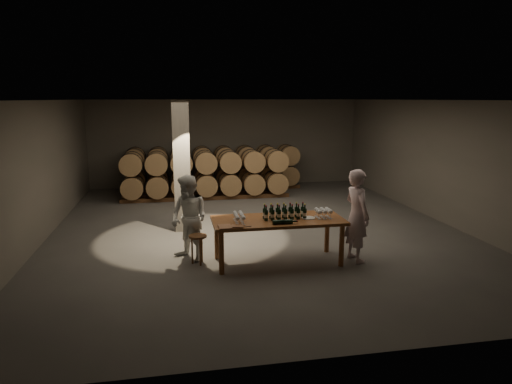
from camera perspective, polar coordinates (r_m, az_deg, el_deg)
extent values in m
plane|color=#504D4B|center=(11.64, -0.08, -4.53)|extent=(12.00, 12.00, 0.00)
plane|color=#605E59|center=(11.18, -0.08, 11.42)|extent=(12.00, 12.00, 0.00)
plane|color=#645F55|center=(17.20, -3.70, 6.13)|extent=(10.00, 0.00, 10.00)
plane|color=#645F55|center=(5.63, 11.01, -5.52)|extent=(10.00, 0.00, 10.00)
plane|color=#645F55|center=(11.52, -25.38, 2.31)|extent=(0.00, 12.00, 12.00)
plane|color=#645F55|center=(13.15, 21.94, 3.62)|extent=(0.00, 12.00, 12.00)
cube|color=slate|center=(11.32, -9.28, 3.15)|extent=(0.40, 0.40, 3.20)
cylinder|color=brown|center=(8.59, -4.35, -7.58)|extent=(0.10, 0.10, 0.84)
cylinder|color=brown|center=(9.13, 10.65, -6.58)|extent=(0.10, 0.10, 0.84)
cylinder|color=brown|center=(9.40, -4.91, -5.87)|extent=(0.10, 0.10, 0.84)
cylinder|color=brown|center=(9.89, 8.87, -5.08)|extent=(0.10, 0.10, 0.84)
cube|color=brown|center=(9.05, 2.77, -3.57)|extent=(2.60, 1.10, 0.06)
cube|color=brown|center=(16.28, -5.16, 0.32)|extent=(6.26, 0.10, 0.12)
cube|color=brown|center=(16.87, -5.35, 0.71)|extent=(6.26, 0.10, 0.12)
cylinder|color=#9C6E46|center=(16.49, -14.78, 1.57)|extent=(0.70, 0.95, 0.70)
cylinder|color=black|center=(16.23, -14.84, 1.41)|extent=(0.73, 0.04, 0.73)
cylinder|color=black|center=(16.74, -14.71, 1.72)|extent=(0.73, 0.04, 0.73)
cylinder|color=#9C6E46|center=(16.44, -12.07, 1.67)|extent=(0.70, 0.95, 0.70)
cylinder|color=black|center=(16.19, -12.09, 1.52)|extent=(0.73, 0.04, 0.73)
cylinder|color=black|center=(16.70, -12.05, 1.83)|extent=(0.73, 0.04, 0.73)
cylinder|color=#9C6E46|center=(16.44, -9.35, 1.77)|extent=(0.70, 0.95, 0.70)
cylinder|color=black|center=(16.18, -9.33, 1.62)|extent=(0.73, 0.04, 0.73)
cylinder|color=black|center=(16.69, -9.37, 1.92)|extent=(0.73, 0.04, 0.73)
cylinder|color=#9C6E46|center=(16.47, -6.64, 1.87)|extent=(0.70, 0.95, 0.70)
cylinder|color=black|center=(16.21, -6.57, 1.72)|extent=(0.73, 0.04, 0.73)
cylinder|color=black|center=(16.72, -6.70, 2.02)|extent=(0.73, 0.04, 0.73)
cylinder|color=#9C6E46|center=(16.54, -3.94, 1.96)|extent=(0.70, 0.95, 0.70)
cylinder|color=black|center=(16.28, -3.83, 1.81)|extent=(0.73, 0.04, 0.73)
cylinder|color=black|center=(16.79, -4.04, 2.11)|extent=(0.73, 0.04, 0.73)
cylinder|color=#9C6E46|center=(16.64, -1.27, 2.05)|extent=(0.70, 0.95, 0.70)
cylinder|color=black|center=(16.39, -1.12, 1.90)|extent=(0.73, 0.04, 0.73)
cylinder|color=black|center=(16.89, -1.41, 2.19)|extent=(0.73, 0.04, 0.73)
cylinder|color=#9C6E46|center=(16.78, 1.36, 2.13)|extent=(0.70, 0.95, 0.70)
cylinder|color=black|center=(16.53, 1.55, 1.98)|extent=(0.73, 0.04, 0.73)
cylinder|color=black|center=(17.03, 1.19, 2.27)|extent=(0.73, 0.04, 0.73)
cylinder|color=#9C6E46|center=(16.96, 3.95, 2.20)|extent=(0.70, 0.95, 0.70)
cylinder|color=black|center=(16.71, 4.17, 2.06)|extent=(0.73, 0.04, 0.73)
cylinder|color=black|center=(17.20, 3.73, 2.34)|extent=(0.73, 0.04, 0.73)
cylinder|color=#9C6E46|center=(16.38, -14.91, 4.12)|extent=(0.70, 0.95, 0.70)
cylinder|color=black|center=(16.12, -14.98, 4.00)|extent=(0.73, 0.04, 0.73)
cylinder|color=black|center=(16.64, -14.84, 4.23)|extent=(0.73, 0.04, 0.73)
cylinder|color=#9C6E46|center=(16.33, -12.18, 4.23)|extent=(0.70, 0.95, 0.70)
cylinder|color=black|center=(16.08, -12.20, 4.11)|extent=(0.73, 0.04, 0.73)
cylinder|color=black|center=(16.59, -12.15, 4.34)|extent=(0.73, 0.04, 0.73)
cylinder|color=#9C6E46|center=(16.33, -9.43, 4.33)|extent=(0.70, 0.95, 0.70)
cylinder|color=black|center=(16.07, -9.41, 4.22)|extent=(0.73, 0.04, 0.73)
cylinder|color=black|center=(16.59, -9.45, 4.44)|extent=(0.73, 0.04, 0.73)
cylinder|color=#9C6E46|center=(16.36, -6.70, 4.42)|extent=(0.70, 0.95, 0.70)
cylinder|color=black|center=(16.10, -6.63, 4.31)|extent=(0.73, 0.04, 0.73)
cylinder|color=black|center=(16.62, -6.76, 4.53)|extent=(0.73, 0.04, 0.73)
cylinder|color=#9C6E46|center=(16.43, -3.97, 4.51)|extent=(0.70, 0.95, 0.70)
cylinder|color=black|center=(16.17, -3.87, 4.39)|extent=(0.73, 0.04, 0.73)
cylinder|color=black|center=(16.69, -4.08, 4.61)|extent=(0.73, 0.04, 0.73)
cylinder|color=#9C6E46|center=(16.53, -1.28, 4.58)|extent=(0.70, 0.95, 0.70)
cylinder|color=black|center=(16.28, -1.13, 4.47)|extent=(0.73, 0.04, 0.73)
cylinder|color=black|center=(16.79, -1.42, 4.68)|extent=(0.73, 0.04, 0.73)
cylinder|color=#9C6E46|center=(16.68, 1.38, 4.64)|extent=(0.70, 0.95, 0.70)
cylinder|color=black|center=(16.42, 1.56, 4.53)|extent=(0.73, 0.04, 0.73)
cylinder|color=black|center=(16.93, 1.20, 4.74)|extent=(0.73, 0.04, 0.73)
cylinder|color=#9C6E46|center=(16.85, 3.98, 4.68)|extent=(0.70, 0.95, 0.70)
cylinder|color=black|center=(16.60, 4.21, 4.58)|extent=(0.73, 0.04, 0.73)
cylinder|color=black|center=(17.10, 3.77, 4.79)|extent=(0.73, 0.04, 0.73)
cube|color=brown|center=(14.88, -6.15, -0.78)|extent=(5.48, 0.10, 0.12)
cube|color=brown|center=(15.47, -6.32, -0.31)|extent=(5.48, 0.10, 0.12)
cylinder|color=#9C6E46|center=(15.11, -15.15, 0.66)|extent=(0.70, 0.95, 0.70)
cylinder|color=black|center=(14.86, -15.23, 0.47)|extent=(0.73, 0.04, 0.73)
cylinder|color=black|center=(15.37, -15.08, 0.84)|extent=(0.73, 0.04, 0.73)
cylinder|color=#9C6E46|center=(15.07, -12.20, 0.77)|extent=(0.70, 0.95, 0.70)
cylinder|color=black|center=(14.81, -12.22, 0.58)|extent=(0.73, 0.04, 0.73)
cylinder|color=black|center=(15.32, -12.17, 0.95)|extent=(0.73, 0.04, 0.73)
cylinder|color=#9C6E46|center=(15.06, -9.23, 0.88)|extent=(0.70, 0.95, 0.70)
cylinder|color=black|center=(14.80, -9.21, 0.69)|extent=(0.73, 0.04, 0.73)
cylinder|color=black|center=(15.32, -9.25, 1.06)|extent=(0.73, 0.04, 0.73)
cylinder|color=#9C6E46|center=(15.09, -6.27, 0.99)|extent=(0.70, 0.95, 0.70)
cylinder|color=black|center=(14.84, -6.19, 0.80)|extent=(0.73, 0.04, 0.73)
cylinder|color=black|center=(15.35, -6.34, 1.16)|extent=(0.73, 0.04, 0.73)
cylinder|color=#9C6E46|center=(15.17, -3.33, 1.09)|extent=(0.70, 0.95, 0.70)
cylinder|color=black|center=(14.91, -3.21, 0.91)|extent=(0.73, 0.04, 0.73)
cylinder|color=black|center=(15.42, -3.45, 1.26)|extent=(0.73, 0.04, 0.73)
cylinder|color=#9C6E46|center=(15.28, -0.43, 1.19)|extent=(0.70, 0.95, 0.70)
cylinder|color=black|center=(15.03, -0.26, 1.01)|extent=(0.73, 0.04, 0.73)
cylinder|color=black|center=(15.53, -0.59, 1.36)|extent=(0.73, 0.04, 0.73)
cylinder|color=#9C6E46|center=(15.43, 2.43, 1.28)|extent=(0.70, 0.95, 0.70)
cylinder|color=black|center=(15.19, 2.64, 1.11)|extent=(0.73, 0.04, 0.73)
cylinder|color=black|center=(15.68, 2.21, 1.45)|extent=(0.73, 0.04, 0.73)
cylinder|color=#9C6E46|center=(14.99, -15.30, 3.44)|extent=(0.70, 0.95, 0.70)
cylinder|color=black|center=(14.74, -15.38, 3.30)|extent=(0.73, 0.04, 0.73)
cylinder|color=black|center=(15.25, -15.22, 3.57)|extent=(0.73, 0.04, 0.73)
cylinder|color=#9C6E46|center=(14.95, -12.32, 3.56)|extent=(0.70, 0.95, 0.70)
cylinder|color=black|center=(14.69, -12.35, 3.42)|extent=(0.73, 0.04, 0.73)
cylinder|color=black|center=(15.21, -12.29, 3.69)|extent=(0.73, 0.04, 0.73)
cylinder|color=#9C6E46|center=(14.94, -9.32, 3.67)|extent=(0.70, 0.95, 0.70)
cylinder|color=black|center=(14.68, -9.30, 3.53)|extent=(0.73, 0.04, 0.73)
cylinder|color=black|center=(15.20, -9.34, 3.80)|extent=(0.73, 0.04, 0.73)
cylinder|color=#9C6E46|center=(14.98, -6.33, 3.77)|extent=(0.70, 0.95, 0.70)
cylinder|color=black|center=(14.72, -6.26, 3.63)|extent=(0.73, 0.04, 0.73)
cylinder|color=black|center=(15.23, -6.40, 3.90)|extent=(0.73, 0.04, 0.73)
cylinder|color=#9C6E46|center=(15.05, -3.36, 3.86)|extent=(0.70, 0.95, 0.70)
cylinder|color=black|center=(14.80, -3.24, 3.73)|extent=(0.73, 0.04, 0.73)
cylinder|color=black|center=(15.31, -3.49, 3.99)|extent=(0.73, 0.04, 0.73)
cylinder|color=#9C6E46|center=(15.17, -0.43, 3.94)|extent=(0.70, 0.95, 0.70)
cylinder|color=black|center=(14.91, -0.26, 3.81)|extent=(0.73, 0.04, 0.73)
cylinder|color=black|center=(15.42, -0.60, 4.06)|extent=(0.73, 0.04, 0.73)
cylinder|color=#9C6E46|center=(15.32, 2.45, 4.01)|extent=(0.70, 0.95, 0.70)
cylinder|color=black|center=(15.07, 2.67, 3.88)|extent=(0.73, 0.04, 0.73)
cylinder|color=black|center=(15.57, 2.24, 4.13)|extent=(0.73, 0.04, 0.73)
cylinder|color=black|center=(8.88, 1.27, -2.96)|extent=(0.07, 0.07, 0.21)
cylinder|color=silver|center=(8.89, 1.27, -3.02)|extent=(0.08, 0.08, 0.07)
cylinder|color=black|center=(8.85, 1.28, -2.05)|extent=(0.03, 0.03, 0.08)
cylinder|color=gold|center=(8.84, 1.28, -1.76)|extent=(0.03, 0.03, 0.02)
cylinder|color=black|center=(9.03, 1.08, -2.73)|extent=(0.07, 0.07, 0.21)
cylinder|color=silver|center=(9.03, 1.08, -2.78)|extent=(0.08, 0.08, 0.07)
cylinder|color=black|center=(8.99, 1.08, -1.83)|extent=(0.03, 0.03, 0.08)
cylinder|color=maroon|center=(8.98, 1.08, -1.54)|extent=(0.03, 0.03, 0.02)
cylinder|color=black|center=(8.91, 2.09, -2.92)|extent=(0.07, 0.07, 0.21)
cylinder|color=silver|center=(8.91, 2.09, -2.98)|extent=(0.08, 0.08, 0.07)
cylinder|color=black|center=(8.87, 2.10, -2.02)|extent=(0.03, 0.03, 0.08)
cylinder|color=maroon|center=(8.86, 2.10, -1.72)|extent=(0.03, 0.03, 0.02)
cylinder|color=black|center=(9.05, 1.89, -2.69)|extent=(0.07, 0.07, 0.21)
cylinder|color=silver|center=(9.05, 1.89, -2.75)|extent=(0.08, 0.08, 0.07)
cylinder|color=black|center=(9.02, 1.89, -1.80)|extent=(0.03, 0.03, 0.08)
cylinder|color=gold|center=(9.01, 1.90, -1.51)|extent=(0.03, 0.03, 0.02)
cylinder|color=black|center=(8.94, 2.91, -2.88)|extent=(0.07, 0.07, 0.21)
cylinder|color=silver|center=(8.94, 2.91, -2.94)|extent=(0.08, 0.08, 0.07)
cylinder|color=black|center=(8.90, 2.92, -1.98)|extent=(0.03, 0.03, 0.08)
cylinder|color=gold|center=(8.89, 2.92, -1.69)|extent=(0.03, 0.03, 0.02)
cylinder|color=black|center=(9.08, 2.69, -2.65)|extent=(0.07, 0.07, 0.21)
cylinder|color=silver|center=(9.08, 2.69, -2.71)|extent=(0.08, 0.08, 0.07)
cylinder|color=black|center=(9.04, 2.70, -1.76)|extent=(0.03, 0.03, 0.08)
cylinder|color=maroon|center=(9.03, 2.70, -1.47)|extent=(0.03, 0.03, 0.02)
cylinder|color=black|center=(8.97, 3.72, -2.84)|extent=(0.07, 0.07, 0.21)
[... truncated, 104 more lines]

